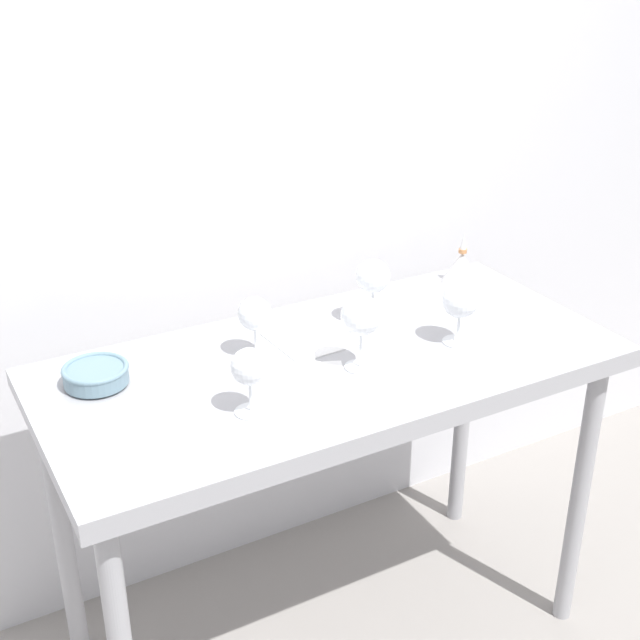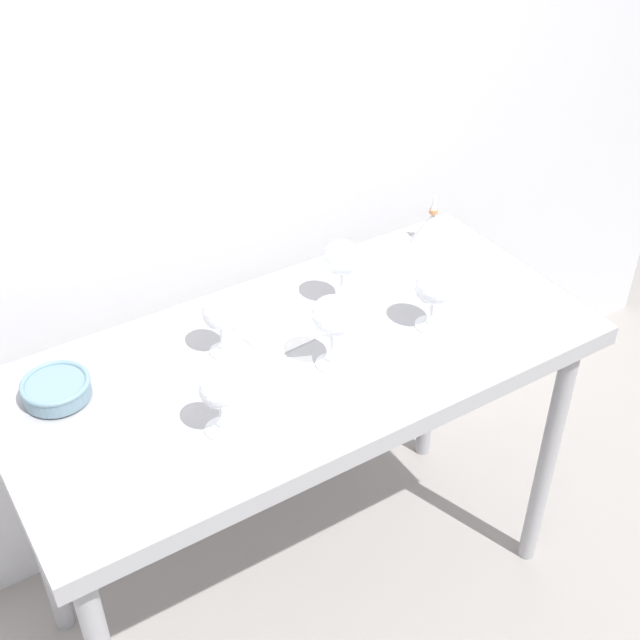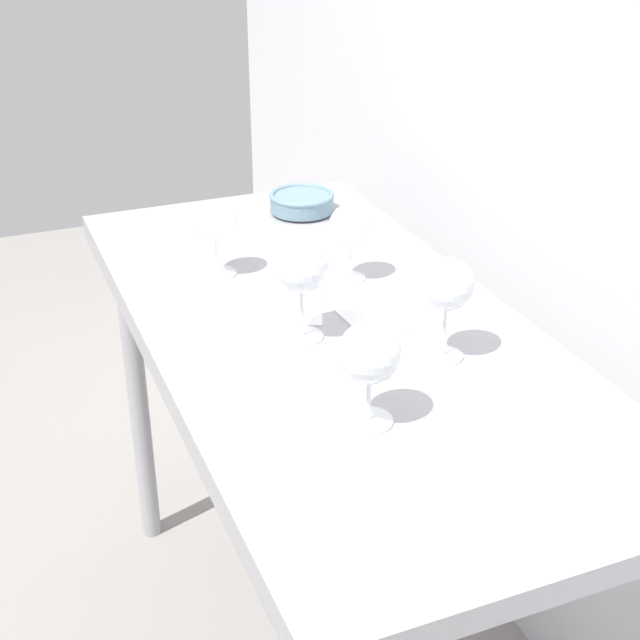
{
  "view_description": "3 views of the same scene",
  "coord_description": "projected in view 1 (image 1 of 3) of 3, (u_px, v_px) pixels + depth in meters",
  "views": [
    {
      "loc": [
        -0.91,
        -1.6,
        1.89
      ],
      "look_at": [
        -0.01,
        0.03,
        0.99
      ],
      "focal_mm": 48.59,
      "sensor_mm": 36.0,
      "label": 1
    },
    {
      "loc": [
        -0.79,
        -1.33,
        2.15
      ],
      "look_at": [
        0.04,
        -0.02,
        0.99
      ],
      "focal_mm": 47.92,
      "sensor_mm": 36.0,
      "label": 2
    },
    {
      "loc": [
        1.33,
        -0.58,
        1.65
      ],
      "look_at": [
        0.05,
        -0.05,
        0.93
      ],
      "focal_mm": 51.39,
      "sensor_mm": 36.0,
      "label": 3
    }
  ],
  "objects": [
    {
      "name": "tasting_sheet_lower",
      "position": [
        305.0,
        387.0,
        1.96
      ],
      "size": [
        0.27,
        0.29,
        0.0
      ],
      "primitive_type": "cube",
      "rotation": [
        0.0,
        0.0,
        -0.41
      ],
      "color": "white",
      "rests_on": "steel_counter"
    },
    {
      "name": "wine_glass_near_right",
      "position": [
        460.0,
        301.0,
        2.11
      ],
      "size": [
        0.09,
        0.09,
        0.16
      ],
      "color": "white",
      "rests_on": "steel_counter"
    },
    {
      "name": "wine_glass_near_center",
      "position": [
        361.0,
        317.0,
        1.99
      ],
      "size": [
        0.1,
        0.1,
        0.18
      ],
      "color": "white",
      "rests_on": "steel_counter"
    },
    {
      "name": "decanter_funnel",
      "position": [
        461.0,
        267.0,
        2.49
      ],
      "size": [
        0.12,
        0.12,
        0.15
      ],
      "color": "silver",
      "rests_on": "steel_counter"
    },
    {
      "name": "ground_plane",
      "position": [
        329.0,
        635.0,
        2.48
      ],
      "size": [
        6.0,
        6.0,
        0.0
      ],
      "primitive_type": "plane",
      "color": "gray"
    },
    {
      "name": "wine_glass_far_right",
      "position": [
        373.0,
        278.0,
        2.2
      ],
      "size": [
        0.09,
        0.09,
        0.18
      ],
      "color": "white",
      "rests_on": "steel_counter"
    },
    {
      "name": "tasting_sheet_upper",
      "position": [
        306.0,
        336.0,
        2.19
      ],
      "size": [
        0.2,
        0.24,
        0.0
      ],
      "primitive_type": "cube",
      "rotation": [
        0.0,
        0.0,
        0.06
      ],
      "color": "white",
      "rests_on": "steel_counter"
    },
    {
      "name": "back_wall",
      "position": [
        241.0,
        149.0,
        2.3
      ],
      "size": [
        3.8,
        0.04,
        2.6
      ],
      "primitive_type": "cube",
      "color": "silver",
      "rests_on": "ground_plane"
    },
    {
      "name": "steel_counter",
      "position": [
        332.0,
        396.0,
        2.13
      ],
      "size": [
        1.4,
        0.65,
        0.9
      ],
      "color": "#9D9DA2",
      "rests_on": "ground_plane"
    },
    {
      "name": "wine_glass_far_left",
      "position": [
        255.0,
        315.0,
        2.05
      ],
      "size": [
        0.08,
        0.08,
        0.15
      ],
      "color": "white",
      "rests_on": "steel_counter"
    },
    {
      "name": "tasting_bowl",
      "position": [
        96.0,
        374.0,
        1.96
      ],
      "size": [
        0.15,
        0.15,
        0.05
      ],
      "color": "#4C4C4C",
      "rests_on": "steel_counter"
    },
    {
      "name": "wine_glass_near_left",
      "position": [
        249.0,
        369.0,
        1.82
      ],
      "size": [
        0.08,
        0.08,
        0.15
      ],
      "color": "white",
      "rests_on": "steel_counter"
    }
  ]
}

